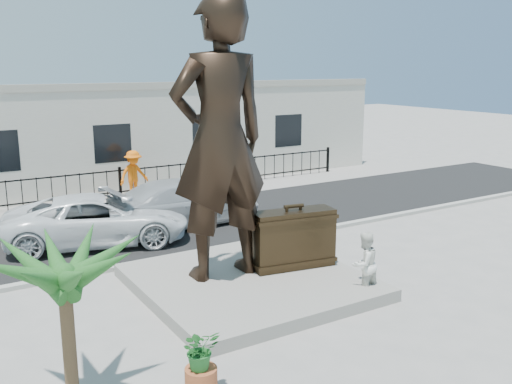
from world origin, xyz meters
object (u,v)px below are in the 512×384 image
statue (220,140)px  suitcase (293,239)px  car_white (98,220)px  tourist (364,264)px

statue → suitcase: (1.86, -0.48, -2.64)m
car_white → tourist: bearing=-135.2°
tourist → statue: bearing=-47.3°
statue → car_white: size_ratio=1.23×
statue → tourist: 4.56m
statue → tourist: bearing=139.8°
tourist → suitcase: bearing=-73.1°
statue → suitcase: size_ratio=3.17×
car_white → suitcase: bearing=-132.9°
suitcase → car_white: suitcase is taller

